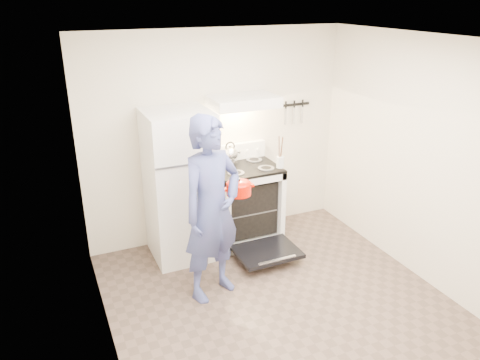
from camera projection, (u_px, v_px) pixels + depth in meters
name	position (u px, v px, depth m)	size (l,w,h in m)	color
floor	(287.00, 311.00, 4.50)	(3.60, 3.60, 0.00)	brown
back_wall	(217.00, 137.00, 5.56)	(3.20, 0.02, 2.50)	beige
refrigerator	(180.00, 186.00, 5.20)	(0.70, 0.70, 1.70)	white
stove_body	(245.00, 204.00, 5.67)	(0.76, 0.65, 0.92)	white
cooktop	(245.00, 168.00, 5.49)	(0.76, 0.65, 0.03)	black
backsplash	(236.00, 151.00, 5.69)	(0.76, 0.07, 0.20)	white
oven_door	(267.00, 251.00, 5.29)	(0.70, 0.54, 0.04)	black
oven_rack	(245.00, 206.00, 5.68)	(0.60, 0.52, 0.01)	gray
range_hood	(243.00, 101.00, 5.27)	(0.76, 0.50, 0.12)	white
knife_strip	(295.00, 104.00, 5.83)	(0.40, 0.02, 0.03)	black
pizza_stone	(247.00, 204.00, 5.71)	(0.29, 0.29, 0.02)	#8F694D
tea_kettle	(230.00, 153.00, 5.53)	(0.22, 0.18, 0.27)	#BCBCC1
utensil_jar	(280.00, 162.00, 5.35)	(0.09, 0.09, 0.13)	silver
person	(212.00, 210.00, 4.45)	(0.68, 0.44, 1.85)	navy
dutch_oven	(239.00, 189.00, 4.74)	(0.32, 0.25, 0.22)	red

